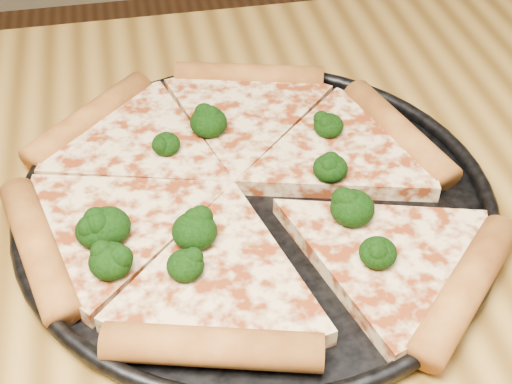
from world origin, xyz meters
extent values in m
cube|color=olive|center=(0.00, 0.00, 0.73)|extent=(1.20, 0.90, 0.04)
cube|color=brown|center=(0.54, 0.39, 0.35)|extent=(0.06, 0.06, 0.71)
cylinder|color=black|center=(0.10, 0.10, 0.75)|extent=(0.38, 0.38, 0.01)
torus|color=black|center=(0.10, 0.10, 0.76)|extent=(0.39, 0.39, 0.01)
cylinder|color=#C07530|center=(0.24, 0.16, 0.77)|extent=(0.06, 0.15, 0.03)
cylinder|color=#C07530|center=(0.12, 0.27, 0.77)|extent=(0.15, 0.07, 0.03)
cylinder|color=#C07530|center=(-0.04, 0.23, 0.77)|extent=(0.12, 0.12, 0.03)
cylinder|color=#C07530|center=(-0.08, 0.07, 0.77)|extent=(0.06, 0.15, 0.03)
cylinder|color=#C07530|center=(0.04, -0.04, 0.77)|extent=(0.15, 0.07, 0.03)
cylinder|color=#C07530|center=(0.22, -0.03, 0.77)|extent=(0.12, 0.12, 0.03)
ellipsoid|color=black|center=(0.17, 0.01, 0.78)|extent=(0.03, 0.03, 0.02)
ellipsoid|color=black|center=(0.17, 0.16, 0.78)|extent=(0.03, 0.03, 0.02)
ellipsoid|color=black|center=(-0.03, 0.07, 0.78)|extent=(0.03, 0.03, 0.02)
ellipsoid|color=black|center=(0.04, 0.05, 0.78)|extent=(0.03, 0.03, 0.03)
ellipsoid|color=black|center=(0.16, 0.11, 0.78)|extent=(0.03, 0.03, 0.02)
ellipsoid|color=black|center=(0.16, 0.06, 0.78)|extent=(0.03, 0.03, 0.03)
ellipsoid|color=black|center=(-0.02, 0.04, 0.78)|extent=(0.03, 0.03, 0.02)
ellipsoid|color=black|center=(0.03, 0.02, 0.78)|extent=(0.03, 0.03, 0.02)
ellipsoid|color=black|center=(-0.02, 0.07, 0.78)|extent=(0.04, 0.04, 0.03)
ellipsoid|color=black|center=(0.03, 0.17, 0.78)|extent=(0.02, 0.02, 0.02)
ellipsoid|color=black|center=(0.07, 0.19, 0.78)|extent=(0.03, 0.03, 0.02)
camera|label=1|loc=(0.01, -0.33, 1.16)|focal=50.81mm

